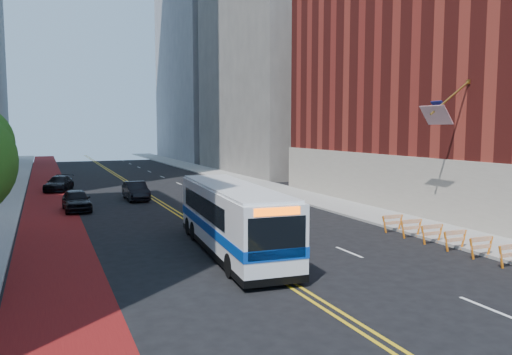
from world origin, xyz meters
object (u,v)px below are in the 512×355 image
at_px(transit_bus, 232,217).
at_px(car_a, 76,200).
at_px(car_b, 136,191).
at_px(car_c, 59,183).

height_order(transit_bus, car_a, transit_bus).
relative_size(car_b, car_c, 0.95).
bearing_deg(car_c, car_b, -41.44).
relative_size(car_a, car_b, 0.98).
distance_m(car_a, car_b, 6.14).
height_order(car_a, car_b, car_a).
bearing_deg(transit_bus, car_a, 115.50).
bearing_deg(car_c, transit_bus, -59.98).
height_order(transit_bus, car_b, transit_bus).
relative_size(transit_bus, car_a, 2.66).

